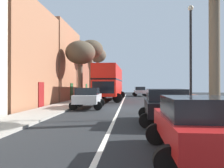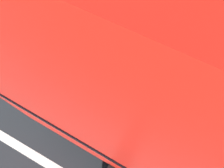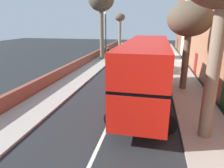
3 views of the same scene
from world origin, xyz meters
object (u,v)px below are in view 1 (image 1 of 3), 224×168
(double_decker_bus, at_px, (109,81))
(parked_car_silver_right_1, at_px, (140,91))
(street_tree_left_2, at_px, (80,54))
(lamppost_right, at_px, (191,51))
(parked_car_red_right_0, at_px, (198,123))
(parked_car_black_right_4, at_px, (165,104))
(parked_car_silver_left_3, at_px, (88,97))
(street_tree_left_4, at_px, (98,56))
(street_tree_left_0, at_px, (91,51))

(double_decker_bus, distance_m, parked_car_silver_right_1, 11.84)
(street_tree_left_2, relative_size, lamppost_right, 1.04)
(parked_car_red_right_0, relative_size, parked_car_black_right_4, 0.94)
(double_decker_bus, distance_m, parked_car_silver_left_3, 9.84)
(parked_car_red_right_0, relative_size, street_tree_left_2, 0.62)
(parked_car_red_right_0, distance_m, street_tree_left_4, 36.23)
(street_tree_left_0, xyz_separation_m, street_tree_left_4, (-0.47, 9.48, 0.45))
(street_tree_left_0, height_order, street_tree_left_2, street_tree_left_0)
(street_tree_left_2, bearing_deg, lamppost_right, -50.57)
(street_tree_left_2, bearing_deg, street_tree_left_4, 91.90)
(parked_car_black_right_4, height_order, street_tree_left_0, street_tree_left_0)
(parked_car_red_right_0, height_order, lamppost_right, lamppost_right)
(parked_car_silver_right_1, height_order, street_tree_left_2, street_tree_left_2)
(street_tree_left_4, distance_m, lamppost_right, 29.23)
(parked_car_red_right_0, distance_m, street_tree_left_0, 27.00)
(street_tree_left_2, height_order, street_tree_left_4, street_tree_left_4)
(parked_car_silver_right_1, xyz_separation_m, street_tree_left_0, (-7.12, -7.17, 5.79))
(lamppost_right, bearing_deg, parked_car_black_right_4, -129.30)
(parked_car_red_right_0, relative_size, street_tree_left_4, 0.47)
(double_decker_bus, relative_size, parked_car_black_right_4, 2.57)
(parked_car_red_right_0, distance_m, street_tree_left_2, 19.95)
(street_tree_left_0, bearing_deg, street_tree_left_2, -89.35)
(double_decker_bus, relative_size, street_tree_left_4, 1.30)
(street_tree_left_2, bearing_deg, parked_car_black_right_4, -61.49)
(parked_car_silver_left_3, bearing_deg, street_tree_left_4, 96.44)
(parked_car_red_right_0, distance_m, parked_car_silver_right_1, 32.56)
(double_decker_bus, distance_m, lamppost_right, 15.47)
(street_tree_left_4, bearing_deg, street_tree_left_2, -88.10)
(double_decker_bus, height_order, lamppost_right, lamppost_right)
(double_decker_bus, bearing_deg, parked_car_silver_right_1, 69.04)
(street_tree_left_2, bearing_deg, parked_car_silver_right_1, 63.96)
(parked_car_black_right_4, bearing_deg, street_tree_left_0, 109.41)
(street_tree_left_0, xyz_separation_m, street_tree_left_2, (0.08, -7.24, -1.43))
(street_tree_left_2, distance_m, lamppost_right, 13.99)
(parked_car_red_right_0, bearing_deg, parked_car_black_right_4, 90.02)
(parked_car_red_right_0, xyz_separation_m, lamppost_right, (1.80, 7.40, 2.91))
(parked_car_silver_right_1, bearing_deg, street_tree_left_2, -116.04)
(double_decker_bus, bearing_deg, street_tree_left_0, 127.49)
(street_tree_left_0, xyz_separation_m, lamppost_right, (8.92, -17.99, -2.90))
(street_tree_left_2, bearing_deg, parked_car_silver_left_3, -71.97)
(parked_car_silver_left_3, relative_size, street_tree_left_0, 0.56)
(parked_car_red_right_0, bearing_deg, street_tree_left_4, 102.29)
(parked_car_black_right_4, relative_size, street_tree_left_4, 0.50)
(parked_car_red_right_0, height_order, street_tree_left_2, street_tree_left_2)
(parked_car_silver_right_1, height_order, street_tree_left_0, street_tree_left_0)
(street_tree_left_4, bearing_deg, parked_car_silver_right_1, -16.92)
(parked_car_silver_right_1, relative_size, street_tree_left_4, 0.49)
(street_tree_left_4, relative_size, lamppost_right, 1.36)
(double_decker_bus, height_order, street_tree_left_0, street_tree_left_0)
(street_tree_left_2, bearing_deg, parked_car_red_right_0, -68.80)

